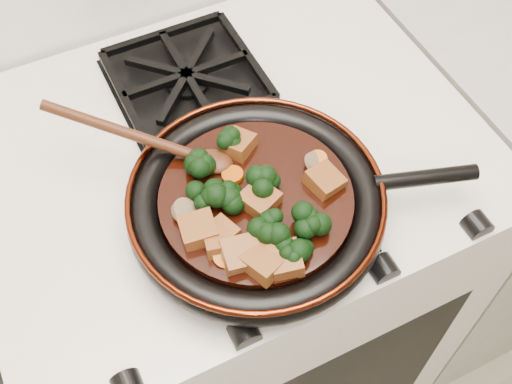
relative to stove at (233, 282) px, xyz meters
name	(u,v)px	position (x,y,z in m)	size (l,w,h in m)	color
stove	(233,282)	(0.00, 0.00, 0.00)	(0.76, 0.60, 0.90)	silver
burner_grate_front	(266,213)	(0.00, -0.14, 0.46)	(0.23, 0.23, 0.03)	black
burner_grate_back	(187,79)	(0.00, 0.14, 0.46)	(0.23, 0.23, 0.03)	black
skillet	(258,203)	(-0.01, -0.14, 0.49)	(0.46, 0.34, 0.05)	black
braising_sauce	(256,201)	(-0.01, -0.14, 0.50)	(0.25, 0.25, 0.02)	black
tofu_cube_0	(260,200)	(-0.02, -0.15, 0.52)	(0.04, 0.04, 0.02)	brown
tofu_cube_1	(221,234)	(-0.08, -0.17, 0.52)	(0.04, 0.04, 0.02)	brown
tofu_cube_2	(219,241)	(-0.09, -0.18, 0.52)	(0.04, 0.03, 0.02)	brown
tofu_cube_3	(264,262)	(-0.05, -0.23, 0.52)	(0.04, 0.05, 0.02)	brown
tofu_cube_4	(325,181)	(0.07, -0.16, 0.52)	(0.04, 0.04, 0.02)	brown
tofu_cube_5	(285,260)	(-0.03, -0.24, 0.52)	(0.04, 0.04, 0.02)	brown
tofu_cube_6	(199,230)	(-0.10, -0.16, 0.52)	(0.04, 0.04, 0.02)	brown
tofu_cube_7	(238,144)	(0.00, -0.05, 0.52)	(0.04, 0.04, 0.02)	brown
tofu_cube_8	(241,254)	(-0.07, -0.21, 0.52)	(0.04, 0.05, 0.02)	brown
broccoli_floret_0	(269,232)	(-0.03, -0.20, 0.52)	(0.06, 0.06, 0.05)	black
broccoli_floret_1	(231,197)	(-0.05, -0.13, 0.52)	(0.06, 0.06, 0.05)	black
broccoli_floret_2	(207,196)	(-0.07, -0.12, 0.52)	(0.06, 0.06, 0.05)	black
broccoli_floret_3	(297,252)	(-0.01, -0.24, 0.52)	(0.06, 0.06, 0.05)	black
broccoli_floret_4	(308,223)	(0.02, -0.21, 0.52)	(0.06, 0.06, 0.05)	black
broccoli_floret_5	(230,139)	(-0.01, -0.05, 0.52)	(0.06, 0.06, 0.05)	black
broccoli_floret_6	(195,168)	(-0.07, -0.07, 0.52)	(0.06, 0.06, 0.05)	black
broccoli_floret_7	(262,184)	(0.00, -0.13, 0.52)	(0.06, 0.06, 0.06)	black
carrot_coin_0	(254,253)	(-0.05, -0.21, 0.51)	(0.03, 0.03, 0.01)	#B74805
carrot_coin_1	(233,175)	(-0.03, -0.10, 0.51)	(0.03, 0.03, 0.01)	#B74805
carrot_coin_2	(317,160)	(0.08, -0.12, 0.51)	(0.03, 0.03, 0.01)	#B74805
carrot_coin_3	(248,251)	(-0.06, -0.21, 0.51)	(0.03, 0.03, 0.01)	#B74805
carrot_coin_4	(226,256)	(-0.09, -0.20, 0.51)	(0.03, 0.03, 0.01)	#B74805
mushroom_slice_0	(315,163)	(0.08, -0.13, 0.52)	(0.03, 0.03, 0.01)	brown
mushroom_slice_1	(233,254)	(-0.08, -0.20, 0.52)	(0.03, 0.03, 0.01)	brown
mushroom_slice_2	(186,212)	(-0.11, -0.12, 0.52)	(0.04, 0.04, 0.01)	brown
wooden_spoon	(165,146)	(-0.09, -0.02, 0.53)	(0.13, 0.12, 0.24)	#401D0D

